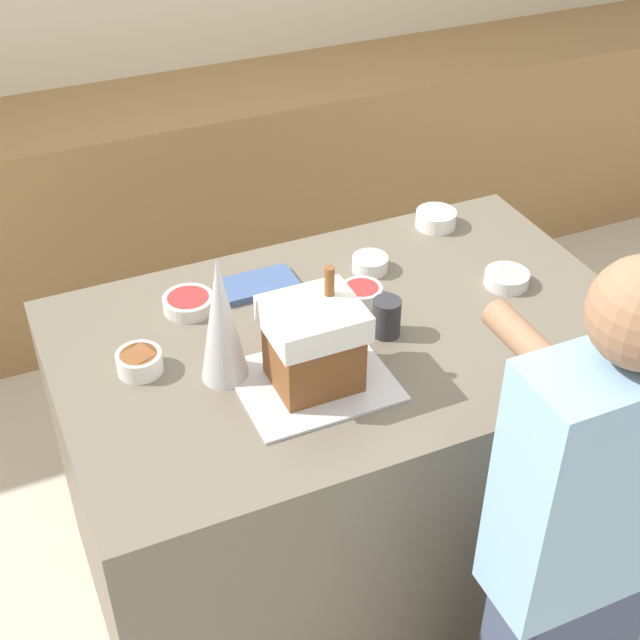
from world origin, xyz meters
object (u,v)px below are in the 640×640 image
(candy_bowl_near_tray_right, at_px, (370,263))
(person, at_px, (578,558))
(candy_bowl_beside_tree, at_px, (189,303))
(gingerbread_house, at_px, (314,342))
(cookbook, at_px, (257,285))
(decorative_tree, at_px, (221,320))
(candy_bowl_front_corner, at_px, (507,278))
(candy_bowl_near_tray_left, at_px, (436,218))
(candy_bowl_far_left, at_px, (362,293))
(mug, at_px, (387,317))
(baking_tray, at_px, (314,381))
(candy_bowl_center_rear, at_px, (139,361))

(candy_bowl_near_tray_right, height_order, person, person)
(candy_bowl_near_tray_right, relative_size, candy_bowl_beside_tree, 0.74)
(gingerbread_house, distance_m, cookbook, 0.45)
(candy_bowl_beside_tree, bearing_deg, decorative_tree, -90.09)
(candy_bowl_front_corner, height_order, candy_bowl_near_tray_left, candy_bowl_near_tray_left)
(gingerbread_house, height_order, candy_bowl_near_tray_left, gingerbread_house)
(decorative_tree, distance_m, candy_bowl_far_left, 0.49)
(candy_bowl_beside_tree, bearing_deg, person, -62.14)
(candy_bowl_far_left, relative_size, cookbook, 0.52)
(gingerbread_house, xyz_separation_m, decorative_tree, (-0.19, 0.11, 0.05))
(candy_bowl_near_tray_left, height_order, mug, mug)
(candy_bowl_near_tray_left, xyz_separation_m, person, (-0.29, -1.14, -0.17))
(person, bearing_deg, gingerbread_house, 120.31)
(baking_tray, height_order, candy_bowl_front_corner, candy_bowl_front_corner)
(cookbook, bearing_deg, decorative_tree, -122.29)
(candy_bowl_beside_tree, xyz_separation_m, person, (0.54, -1.03, -0.17))
(candy_bowl_far_left, bearing_deg, gingerbread_house, -134.32)
(decorative_tree, relative_size, candy_bowl_far_left, 3.01)
(candy_bowl_beside_tree, relative_size, mug, 1.32)
(gingerbread_house, distance_m, candy_bowl_beside_tree, 0.47)
(candy_bowl_beside_tree, distance_m, mug, 0.54)
(gingerbread_house, relative_size, candy_bowl_far_left, 2.59)
(candy_bowl_beside_tree, bearing_deg, baking_tray, -65.95)
(candy_bowl_front_corner, xyz_separation_m, mug, (-0.41, -0.07, 0.03))
(cookbook, xyz_separation_m, person, (0.34, -1.05, -0.15))
(decorative_tree, bearing_deg, candy_bowl_beside_tree, 89.91)
(decorative_tree, bearing_deg, baking_tray, -31.22)
(baking_tray, bearing_deg, candy_bowl_far_left, 45.66)
(candy_bowl_center_rear, xyz_separation_m, candy_bowl_beside_tree, (0.19, 0.20, -0.01))
(candy_bowl_beside_tree, xyz_separation_m, mug, (0.44, -0.31, 0.03))
(mug, bearing_deg, decorative_tree, 178.93)
(candy_bowl_front_corner, height_order, candy_bowl_beside_tree, same)
(candy_bowl_center_rear, bearing_deg, gingerbread_house, -29.99)
(candy_bowl_beside_tree, height_order, mug, mug)
(decorative_tree, bearing_deg, candy_bowl_near_tray_left, 26.81)
(candy_bowl_front_corner, distance_m, candy_bowl_near_tray_left, 0.36)
(baking_tray, bearing_deg, candy_bowl_beside_tree, 114.05)
(baking_tray, xyz_separation_m, mug, (0.25, 0.10, 0.05))
(gingerbread_house, distance_m, person, 0.75)
(decorative_tree, distance_m, candy_bowl_beside_tree, 0.34)
(candy_bowl_center_rear, distance_m, candy_bowl_front_corner, 1.04)
(candy_bowl_front_corner, distance_m, mug, 0.42)
(candy_bowl_near_tray_right, bearing_deg, baking_tray, -131.54)
(candy_bowl_center_rear, distance_m, cookbook, 0.45)
(candy_bowl_front_corner, height_order, person, person)
(decorative_tree, xyz_separation_m, candy_bowl_near_tray_left, (0.83, 0.42, -0.14))
(decorative_tree, xyz_separation_m, person, (0.54, -0.72, -0.31))
(candy_bowl_beside_tree, distance_m, person, 1.17)
(baking_tray, distance_m, cookbook, 0.44)
(candy_bowl_center_rear, bearing_deg, candy_bowl_near_tray_right, 13.77)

